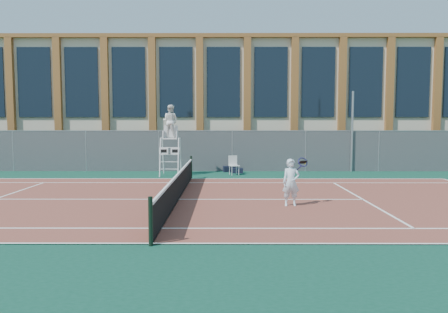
{
  "coord_description": "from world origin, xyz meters",
  "views": [
    {
      "loc": [
        1.64,
        -14.96,
        2.73
      ],
      "look_at": [
        1.57,
        3.0,
        1.28
      ],
      "focal_mm": 35.0,
      "sensor_mm": 36.0,
      "label": 1
    }
  ],
  "objects_px": {
    "umpire_chair": "(170,123)",
    "plastic_chair": "(233,163)",
    "steel_pole": "(352,132)",
    "tennis_player": "(291,182)"
  },
  "relations": [
    {
      "from": "steel_pole",
      "to": "tennis_player",
      "type": "xyz_separation_m",
      "value": [
        -4.75,
        -9.83,
        -1.38
      ]
    },
    {
      "from": "plastic_chair",
      "to": "tennis_player",
      "type": "distance_m",
      "value": 8.47
    },
    {
      "from": "steel_pole",
      "to": "tennis_player",
      "type": "relative_size",
      "value": 2.83
    },
    {
      "from": "steel_pole",
      "to": "umpire_chair",
      "type": "height_order",
      "value": "steel_pole"
    },
    {
      "from": "umpire_chair",
      "to": "tennis_player",
      "type": "xyz_separation_m",
      "value": [
        4.89,
        -8.18,
        -1.84
      ]
    },
    {
      "from": "steel_pole",
      "to": "plastic_chair",
      "type": "xyz_separation_m",
      "value": [
        -6.45,
        -1.53,
        -1.59
      ]
    },
    {
      "from": "steel_pole",
      "to": "plastic_chair",
      "type": "distance_m",
      "value": 6.82
    },
    {
      "from": "umpire_chair",
      "to": "plastic_chair",
      "type": "relative_size",
      "value": 3.67
    },
    {
      "from": "plastic_chair",
      "to": "steel_pole",
      "type": "bearing_deg",
      "value": 13.35
    },
    {
      "from": "umpire_chair",
      "to": "tennis_player",
      "type": "distance_m",
      "value": 9.7
    }
  ]
}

